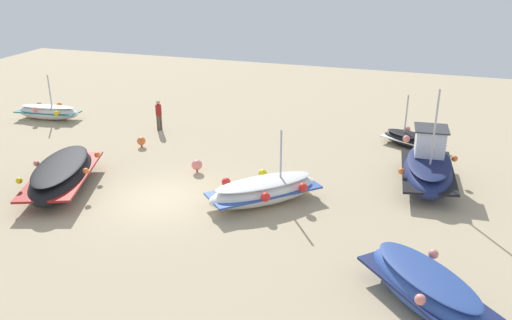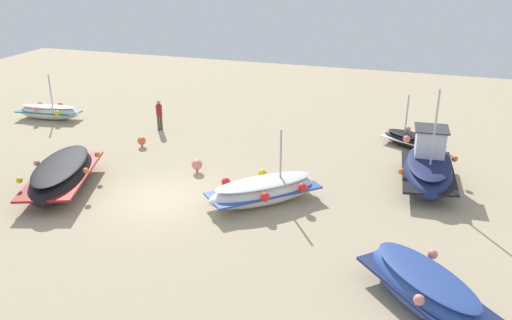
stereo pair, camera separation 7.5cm
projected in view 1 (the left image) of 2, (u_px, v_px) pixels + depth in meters
name	position (u px, v px, depth m)	size (l,w,h in m)	color
ground_plane	(159.00, 199.00, 21.10)	(52.30, 52.30, 0.00)	tan
fishing_boat_0	(264.00, 190.00, 20.58)	(4.37, 4.28, 2.91)	white
fishing_boat_1	(428.00, 168.00, 22.03)	(2.39, 4.90, 4.32)	navy
fishing_boat_2	(426.00, 287.00, 14.65)	(4.08, 4.18, 1.16)	#2D4C9E
fishing_boat_3	(48.00, 112.00, 30.49)	(3.83, 1.78, 2.67)	white
fishing_boat_4	(413.00, 140.00, 26.30)	(3.38, 2.44, 2.60)	black
fishing_boat_5	(62.00, 175.00, 21.69)	(3.68, 5.57, 1.20)	black
person_walking	(159.00, 113.00, 28.51)	(0.32, 0.32, 1.66)	brown
mooring_buoy_0	(141.00, 141.00, 26.37)	(0.42, 0.42, 0.52)	#3F3F42
mooring_buoy_1	(197.00, 165.00, 23.42)	(0.47, 0.47, 0.59)	#3F3F42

